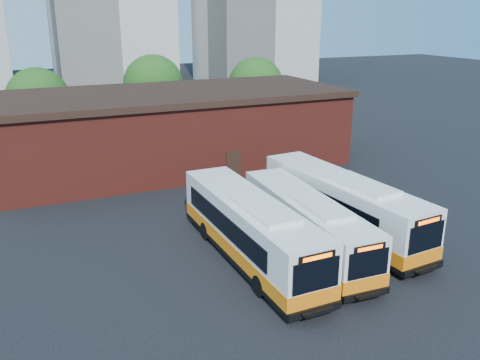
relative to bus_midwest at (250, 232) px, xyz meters
name	(u,v)px	position (x,y,z in m)	size (l,w,h in m)	color
ground	(285,263)	(1.51, -1.09, -1.61)	(220.00, 220.00, 0.00)	black
bus_midwest	(250,232)	(0.00, 0.00, 0.00)	(2.97, 13.11, 3.55)	white
bus_mideast	(306,226)	(3.23, -0.28, -0.13)	(2.94, 12.05, 3.26)	white
bus_east	(342,207)	(6.49, 1.09, 0.01)	(3.83, 13.32, 3.58)	white
transit_worker	(371,272)	(4.01, -4.98, -0.77)	(0.61, 0.40, 1.68)	#131538
depot_building	(173,128)	(1.51, 18.91, 1.64)	(28.60, 12.60, 6.40)	maroon
tree_west	(38,99)	(-8.49, 30.91, 3.03)	(6.00, 6.00, 7.65)	#382314
tree_mid	(153,85)	(3.51, 32.91, 3.47)	(6.56, 6.56, 8.36)	#382314
tree_east	(256,85)	(14.51, 29.91, 3.22)	(6.24, 6.24, 7.96)	#382314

